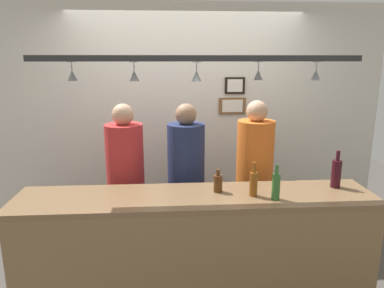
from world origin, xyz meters
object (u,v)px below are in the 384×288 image
at_px(bottle_beer_amber_tall, 254,183).
at_px(bottle_beer_brown_stubby, 218,183).
at_px(picture_frame_lower_pair, 232,106).
at_px(bottle_wine_dark_red, 336,173).
at_px(person_left_red_shirt, 126,175).
at_px(picture_frame_upper_small, 235,86).
at_px(person_right_orange_shirt, 254,171).
at_px(bottle_beer_green_import, 276,186).
at_px(person_middle_navy_shirt, 186,174).

distance_m(bottle_beer_amber_tall, bottle_beer_brown_stubby, 0.27).
bearing_deg(picture_frame_lower_pair, bottle_wine_dark_red, -65.18).
distance_m(person_left_red_shirt, bottle_wine_dark_red, 1.80).
bearing_deg(picture_frame_lower_pair, bottle_beer_amber_tall, -93.58).
relative_size(person_left_red_shirt, bottle_wine_dark_red, 5.45).
xyz_separation_m(picture_frame_upper_small, picture_frame_lower_pair, (-0.02, 0.00, -0.22)).
relative_size(person_right_orange_shirt, bottle_beer_green_import, 6.36).
xyz_separation_m(person_middle_navy_shirt, bottle_wine_dark_red, (1.16, -0.53, 0.16)).
bearing_deg(person_right_orange_shirt, bottle_wine_dark_red, -45.29).
bearing_deg(person_left_red_shirt, bottle_beer_green_import, -32.40).
xyz_separation_m(person_left_red_shirt, bottle_beer_green_import, (1.17, -0.74, 0.14)).
distance_m(person_middle_navy_shirt, picture_frame_lower_pair, 1.09).
relative_size(person_middle_navy_shirt, picture_frame_lower_pair, 5.44).
relative_size(person_right_orange_shirt, bottle_beer_amber_tall, 6.36).
height_order(person_right_orange_shirt, bottle_beer_amber_tall, person_right_orange_shirt).
xyz_separation_m(bottle_beer_amber_tall, picture_frame_lower_pair, (0.09, 1.44, 0.38)).
bearing_deg(bottle_beer_brown_stubby, picture_frame_upper_small, 74.84).
bearing_deg(bottle_beer_amber_tall, picture_frame_upper_small, 85.53).
bearing_deg(picture_frame_upper_small, person_right_orange_shirt, -85.60).
height_order(person_middle_navy_shirt, bottle_wine_dark_red, person_middle_navy_shirt).
height_order(bottle_wine_dark_red, bottle_beer_amber_tall, bottle_wine_dark_red).
distance_m(person_right_orange_shirt, bottle_wine_dark_red, 0.76).
height_order(bottle_beer_green_import, picture_frame_upper_small, picture_frame_upper_small).
xyz_separation_m(bottle_beer_amber_tall, picture_frame_upper_small, (0.11, 1.44, 0.61)).
bearing_deg(picture_frame_upper_small, bottle_beer_green_import, -88.74).
distance_m(person_middle_navy_shirt, bottle_beer_amber_tall, 0.82).
bearing_deg(picture_frame_lower_pair, bottle_beer_green_import, -87.89).
bearing_deg(person_middle_navy_shirt, bottle_beer_amber_tall, -54.94).
height_order(person_right_orange_shirt, picture_frame_upper_small, picture_frame_upper_small).
bearing_deg(bottle_beer_green_import, bottle_wine_dark_red, 21.12).
xyz_separation_m(bottle_beer_green_import, bottle_beer_brown_stubby, (-0.40, 0.18, -0.03)).
relative_size(bottle_wine_dark_red, bottle_beer_brown_stubby, 1.67).
relative_size(person_middle_navy_shirt, picture_frame_upper_small, 7.41).
xyz_separation_m(bottle_wine_dark_red, bottle_beer_brown_stubby, (-0.95, -0.04, -0.05)).
bearing_deg(bottle_beer_green_import, person_middle_navy_shirt, 129.62).
xyz_separation_m(person_left_red_shirt, person_right_orange_shirt, (1.19, 0.00, 0.01)).
height_order(person_middle_navy_shirt, bottle_beer_brown_stubby, person_middle_navy_shirt).
relative_size(person_middle_navy_shirt, person_right_orange_shirt, 0.99).
bearing_deg(person_right_orange_shirt, bottle_beer_green_import, -92.06).
xyz_separation_m(person_left_red_shirt, bottle_beer_amber_tall, (1.02, -0.66, 0.14)).
distance_m(person_left_red_shirt, bottle_beer_brown_stubby, 0.96).
relative_size(person_middle_navy_shirt, bottle_wine_dark_red, 5.44).
bearing_deg(person_left_red_shirt, bottle_wine_dark_red, -17.11).
bearing_deg(bottle_beer_green_import, person_left_red_shirt, 147.60).
xyz_separation_m(bottle_beer_amber_tall, bottle_beer_brown_stubby, (-0.25, 0.10, -0.03)).
bearing_deg(person_left_red_shirt, bottle_beer_amber_tall, -33.08).
bearing_deg(bottle_beer_brown_stubby, person_middle_navy_shirt, 110.91).
height_order(bottle_wine_dark_red, bottle_beer_brown_stubby, bottle_wine_dark_red).
bearing_deg(person_left_red_shirt, picture_frame_lower_pair, 35.09).
distance_m(person_right_orange_shirt, bottle_beer_brown_stubby, 0.71).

